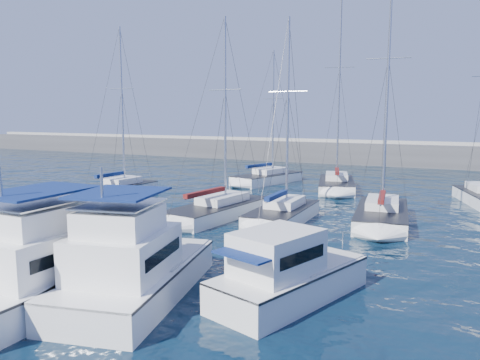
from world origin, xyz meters
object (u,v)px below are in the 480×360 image
at_px(motor_yacht_stbd_inner, 132,270).
at_px(sailboat_mid_a, 120,189).
at_px(motor_yacht_stbd_outer, 286,277).
at_px(sailboat_back_b, 336,184).
at_px(motor_yacht_port_inner, 62,266).
at_px(sailboat_mid_b, 218,210).
at_px(sailboat_mid_c, 283,214).
at_px(sailboat_mid_d, 382,214).
at_px(sailboat_back_a, 268,178).

distance_m(motor_yacht_stbd_inner, sailboat_mid_a, 24.53).
bearing_deg(sailboat_mid_a, motor_yacht_stbd_inner, -45.35).
distance_m(motor_yacht_stbd_outer, sailboat_back_b, 27.72).
bearing_deg(motor_yacht_stbd_inner, motor_yacht_port_inner, -176.49).
height_order(sailboat_mid_a, sailboat_mid_b, sailboat_mid_a).
bearing_deg(motor_yacht_stbd_outer, sailboat_back_b, 118.15).
xyz_separation_m(sailboat_mid_b, sailboat_mid_c, (4.45, 0.75, 0.01)).
xyz_separation_m(motor_yacht_stbd_inner, motor_yacht_stbd_outer, (5.28, 2.49, -0.19)).
bearing_deg(sailboat_back_b, motor_yacht_stbd_inner, -105.34).
relative_size(sailboat_mid_c, sailboat_mid_d, 0.80).
relative_size(motor_yacht_stbd_inner, sailboat_mid_a, 0.60).
xyz_separation_m(motor_yacht_stbd_inner, sailboat_back_b, (-0.15, 29.67, -0.57)).
height_order(sailboat_mid_b, sailboat_mid_d, sailboat_mid_d).
relative_size(motor_yacht_port_inner, sailboat_mid_c, 0.77).
bearing_deg(sailboat_back_a, sailboat_back_b, 6.09).
bearing_deg(motor_yacht_port_inner, sailboat_back_a, 98.20).
relative_size(motor_yacht_port_inner, motor_yacht_stbd_inner, 1.16).
height_order(motor_yacht_stbd_outer, sailboat_mid_b, sailboat_mid_b).
distance_m(sailboat_mid_a, sailboat_back_b, 19.97).
relative_size(sailboat_mid_b, sailboat_back_a, 1.00).
xyz_separation_m(motor_yacht_port_inner, motor_yacht_stbd_outer, (8.03, 3.33, -0.19)).
bearing_deg(sailboat_back_a, motor_yacht_port_inner, -65.26).
height_order(motor_yacht_port_inner, sailboat_mid_b, sailboat_mid_b).
bearing_deg(sailboat_mid_c, sailboat_back_a, 114.72).
height_order(sailboat_mid_a, sailboat_mid_c, sailboat_mid_a).
distance_m(motor_yacht_stbd_outer, sailboat_mid_d, 15.09).
height_order(sailboat_mid_c, sailboat_back_a, sailboat_back_a).
bearing_deg(sailboat_back_b, sailboat_mid_a, -160.45).
distance_m(motor_yacht_port_inner, sailboat_mid_b, 15.05).
bearing_deg(sailboat_back_b, motor_yacht_stbd_outer, -94.34).
bearing_deg(motor_yacht_port_inner, motor_yacht_stbd_inner, 16.34).
bearing_deg(motor_yacht_stbd_outer, sailboat_mid_d, 103.51).
relative_size(motor_yacht_port_inner, motor_yacht_stbd_outer, 1.43).
bearing_deg(motor_yacht_stbd_inner, sailboat_mid_c, 75.35).
xyz_separation_m(sailboat_mid_d, sailboat_back_b, (-6.31, 12.12, 0.02)).
bearing_deg(sailboat_mid_c, sailboat_mid_a, 167.03).
distance_m(sailboat_mid_b, sailboat_mid_d, 10.90).
relative_size(motor_yacht_stbd_outer, sailboat_mid_d, 0.43).
xyz_separation_m(sailboat_mid_c, sailboat_mid_d, (5.90, 2.67, 0.02)).
bearing_deg(motor_yacht_stbd_outer, sailboat_mid_c, 128.90).
bearing_deg(sailboat_mid_b, sailboat_back_b, 82.34).
bearing_deg(sailboat_back_a, sailboat_mid_b, -62.20).
bearing_deg(motor_yacht_stbd_outer, motor_yacht_stbd_inner, -137.92).
bearing_deg(sailboat_mid_d, sailboat_mid_a, 170.40).
relative_size(motor_yacht_stbd_inner, sailboat_back_b, 0.49).
bearing_deg(sailboat_mid_b, sailboat_back_a, 108.98).
height_order(motor_yacht_stbd_outer, sailboat_mid_a, sailboat_mid_a).
xyz_separation_m(sailboat_mid_b, sailboat_mid_d, (10.35, 3.43, 0.03)).
xyz_separation_m(motor_yacht_port_inner, sailboat_back_b, (2.60, 30.51, -0.57)).
bearing_deg(motor_yacht_stbd_outer, sailboat_mid_a, 161.09).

